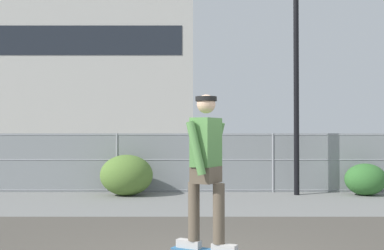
{
  "coord_description": "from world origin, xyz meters",
  "views": [
    {
      "loc": [
        -0.09,
        -5.41,
        1.85
      ],
      "look_at": [
        -0.05,
        4.58,
        2.03
      ],
      "focal_mm": 44.03,
      "sensor_mm": 36.0,
      "label": 1
    }
  ],
  "objects": [
    {
      "name": "skater",
      "position": [
        0.06,
        -0.19,
        1.54
      ],
      "size": [
        0.68,
        0.62,
        1.72
      ],
      "color": "#B2ADA8",
      "rests_on": "skateboard"
    },
    {
      "name": "parked_car_near",
      "position": [
        -2.23,
        12.65,
        0.84
      ],
      "size": [
        4.53,
        2.21,
        1.66
      ],
      "color": "black",
      "rests_on": "ground_plane"
    },
    {
      "name": "shrub_center",
      "position": [
        5.09,
        8.64,
        0.47
      ],
      "size": [
        1.23,
        1.01,
        0.95
      ],
      "color": "#336B2D",
      "rests_on": "ground_plane"
    },
    {
      "name": "chain_fence",
      "position": [
        0.0,
        9.4,
        0.93
      ],
      "size": [
        24.64,
        0.06,
        1.85
      ],
      "color": "gray",
      "rests_on": "ground_plane"
    },
    {
      "name": "parked_car_mid",
      "position": [
        3.57,
        12.33,
        0.84
      ],
      "size": [
        4.48,
        2.11,
        1.66
      ],
      "color": "navy",
      "rests_on": "ground_plane"
    },
    {
      "name": "shrub_left",
      "position": [
        -2.04,
        8.59,
        0.61
      ],
      "size": [
        1.57,
        1.29,
        1.21
      ],
      "color": "#567A33",
      "rests_on": "ground_plane"
    },
    {
      "name": "gravel_berm",
      "position": [
        0.0,
        2.1,
        0.11
      ],
      "size": [
        17.3,
        3.5,
        0.21
      ],
      "primitive_type": "cube",
      "color": "#4C473F",
      "rests_on": "ground_plane"
    },
    {
      "name": "library_building",
      "position": [
        -11.58,
        41.75,
        7.82
      ],
      "size": [
        23.15,
        15.33,
        15.64
      ],
      "color": "#B2AFA8",
      "rests_on": "ground_plane"
    },
    {
      "name": "street_lamp",
      "position": [
        3.06,
        8.75,
        4.31
      ],
      "size": [
        0.44,
        0.44,
        6.94
      ],
      "color": "black",
      "rests_on": "ground_plane"
    }
  ]
}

